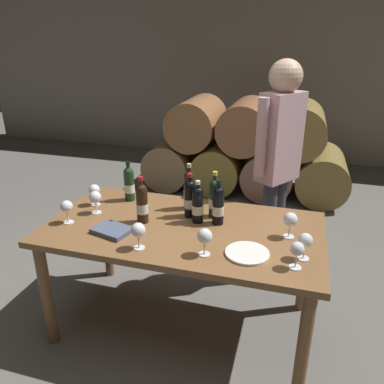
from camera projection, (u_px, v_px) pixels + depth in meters
The scene contains 22 objects.
ground_plane at pixel (184, 323), 2.62m from camera, with size 14.00×14.00×0.00m, color #66635E.
cellar_back_wall at pixel (264, 68), 5.82m from camera, with size 10.00×0.24×2.80m, color gray.
barrel_stack at pixel (245, 150), 4.73m from camera, with size 2.49×0.90×1.15m.
dining_table at pixel (183, 239), 2.37m from camera, with size 1.70×0.90×0.76m.
wine_bottle_0 at pixel (218, 205), 2.32m from camera, with size 0.07×0.07×0.29m.
wine_bottle_1 at pixel (129, 184), 2.66m from camera, with size 0.07×0.07×0.29m.
wine_bottle_2 at pixel (189, 198), 2.42m from camera, with size 0.07×0.07×0.29m.
wine_bottle_3 at pixel (198, 204), 2.34m from camera, with size 0.07×0.07×0.28m.
wine_bottle_4 at pixel (189, 190), 2.52m from camera, with size 0.07×0.07×0.32m.
wine_bottle_5 at pixel (142, 203), 2.34m from camera, with size 0.07×0.07×0.31m.
wine_bottle_6 at pixel (215, 198), 2.41m from camera, with size 0.07×0.07×0.31m.
wine_glass_0 at pixel (94, 191), 2.59m from camera, with size 0.08×0.08×0.15m.
wine_glass_1 at pixel (305, 241), 1.95m from camera, with size 0.08×0.08×0.15m.
wine_glass_2 at pixel (297, 250), 1.87m from camera, with size 0.07×0.07×0.15m.
wine_glass_3 at pixel (95, 198), 2.47m from camera, with size 0.08×0.08×0.15m.
wine_glass_4 at pixel (67, 207), 2.34m from camera, with size 0.08×0.08×0.15m.
wine_glass_5 at pixel (290, 220), 2.17m from camera, with size 0.08×0.08×0.16m.
wine_glass_6 at pixel (205, 237), 1.99m from camera, with size 0.08×0.08×0.16m.
wine_glass_7 at pixel (138, 231), 2.05m from camera, with size 0.08×0.08×0.16m.
tasting_notebook at pixel (112, 230), 2.26m from camera, with size 0.22×0.16×0.03m, color #4C5670.
serving_plate at pixel (247, 253), 2.03m from camera, with size 0.24×0.24×0.01m, color white.
sommelier_presenting at pixel (279, 155), 2.76m from camera, with size 0.33×0.43×1.72m.
Camera 1 is at (0.63, -1.98, 1.85)m, focal length 35.23 mm.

